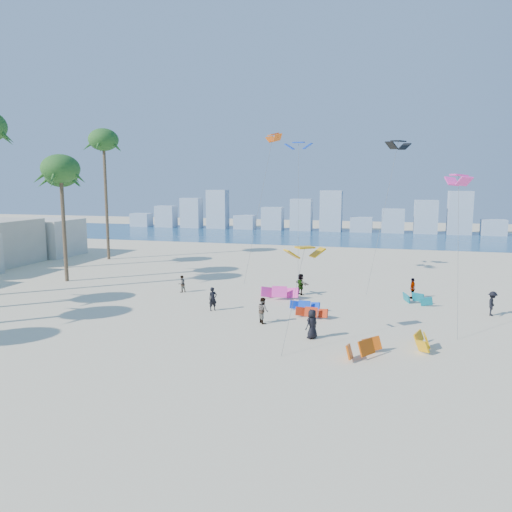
# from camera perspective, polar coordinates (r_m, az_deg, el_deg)

# --- Properties ---
(ground) EXTENTS (220.00, 220.00, 0.00)m
(ground) POSITION_cam_1_polar(r_m,az_deg,el_deg) (25.36, -16.71, -15.20)
(ground) COLOR beige
(ground) RESTS_ON ground
(ocean) EXTENTS (220.00, 220.00, 0.00)m
(ocean) POSITION_cam_1_polar(r_m,az_deg,el_deg) (93.01, 7.16, 2.33)
(ocean) COLOR navy
(ocean) RESTS_ON ground
(kitesurfer_near) EXTENTS (0.81, 0.80, 1.88)m
(kitesurfer_near) POSITION_cam_1_polar(r_m,az_deg,el_deg) (38.89, -5.06, -5.02)
(kitesurfer_near) COLOR black
(kitesurfer_near) RESTS_ON ground
(kitesurfer_mid) EXTENTS (1.12, 1.16, 1.88)m
(kitesurfer_mid) POSITION_cam_1_polar(r_m,az_deg,el_deg) (35.42, 0.81, -6.35)
(kitesurfer_mid) COLOR gray
(kitesurfer_mid) RESTS_ON ground
(kitesurfers_far) EXTENTS (30.00, 14.39, 1.93)m
(kitesurfers_far) POSITION_cam_1_polar(r_m,az_deg,el_deg) (40.90, 11.81, -4.52)
(kitesurfers_far) COLOR black
(kitesurfers_far) RESTS_ON ground
(grounded_kites) EXTENTS (14.87, 16.82, 1.05)m
(grounded_kites) POSITION_cam_1_polar(r_m,az_deg,el_deg) (36.94, 9.76, -6.62)
(grounded_kites) COLOR blue
(grounded_kites) RESTS_ON ground
(flying_kites) EXTENTS (34.48, 26.55, 15.34)m
(flying_kites) POSITION_cam_1_polar(r_m,az_deg,el_deg) (43.01, 18.57, 8.81)
(flying_kites) COLOR orange
(flying_kites) RESTS_ON ground
(distant_skyline) EXTENTS (85.00, 3.00, 8.40)m
(distant_skyline) POSITION_cam_1_polar(r_m,az_deg,el_deg) (102.77, 7.31, 4.64)
(distant_skyline) COLOR #9EADBF
(distant_skyline) RESTS_ON ground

